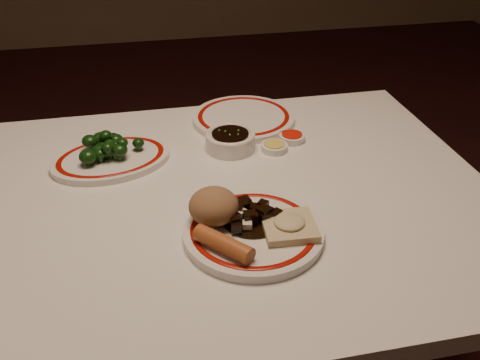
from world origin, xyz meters
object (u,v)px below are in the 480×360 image
Objects in this scene: broccoli_pile at (107,147)px; soy_bowl at (230,141)px; rice_mound at (214,206)px; broccoli_plate at (111,159)px; dining_table at (211,230)px; spring_roll at (223,244)px; stirfry_heap at (253,215)px; main_plate at (253,232)px; fried_wonton at (289,225)px.

soy_bowl is at bearing 0.42° from broccoli_pile.
rice_mound is 0.80× the size of soy_bowl.
dining_table is at bearing -42.48° from broccoli_plate.
spring_roll is 0.10m from stirfry_heap.
soy_bowl is at bearing 66.63° from dining_table.
dining_table is at bearing 85.64° from rice_mound.
main_plate is at bearing -52.60° from broccoli_plate.
soy_bowl is at bearing 73.46° from rice_mound.
stirfry_heap reaches higher than dining_table.
soy_bowl is (0.02, 0.32, -0.01)m from stirfry_heap.
rice_mound is at bearing -57.45° from broccoli_plate.
main_plate is 0.09m from rice_mound.
rice_mound is at bearing 49.78° from spring_roll.
dining_table is at bearing -113.37° from soy_bowl.
rice_mound is 0.30× the size of broccoli_plate.
broccoli_pile is at bearing -179.58° from soy_bowl.
spring_roll reaches higher than soy_bowl.
dining_table is at bearing -42.55° from broccoli_pile.
spring_roll is 1.14× the size of fried_wonton.
main_plate is at bearing -99.12° from stirfry_heap.
spring_roll is at bearing -88.98° from rice_mound.
rice_mound is at bearing -94.36° from dining_table.
main_plate is 0.42m from broccoli_plate.
broccoli_pile is (-0.32, 0.36, 0.01)m from fried_wonton.
broccoli_pile reaches higher than fried_wonton.
soy_bowl reaches higher than main_plate.
broccoli_pile is (-0.19, 0.30, -0.01)m from rice_mound.
main_plate is at bearing 164.90° from fried_wonton.
spring_roll is 0.44m from broccoli_pile.
broccoli_plate is (-0.19, 0.39, -0.02)m from spring_roll.
fried_wonton is (0.13, 0.03, -0.01)m from spring_roll.
dining_table is 10.42× the size of stirfry_heap.
fried_wonton reaches higher than soy_bowl.
broccoli_pile is at bearing 122.78° from rice_mound.
stirfry_heap is at bearing 6.64° from spring_roll.
main_plate is at bearing -93.86° from soy_bowl.
spring_roll is 0.37× the size of broccoli_plate.
rice_mound is 0.81× the size of spring_roll.
broccoli_plate is 2.15× the size of broccoli_pile.
broccoli_plate is at bearing 137.52° from dining_table.
fried_wonton is 0.33× the size of broccoli_plate.
fried_wonton is at bearing -23.19° from rice_mound.
rice_mound reaches higher than main_plate.
spring_roll is 0.43m from broccoli_plate.
stirfry_heap is at bearing -50.02° from broccoli_plate.
stirfry_heap is (0.07, 0.08, -0.00)m from spring_roll.
stirfry_heap is at bearing -93.45° from soy_bowl.
stirfry_heap is at bearing 80.88° from main_plate.
spring_roll is at bearing -102.66° from soy_bowl.
broccoli_pile is at bearing 137.45° from dining_table.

